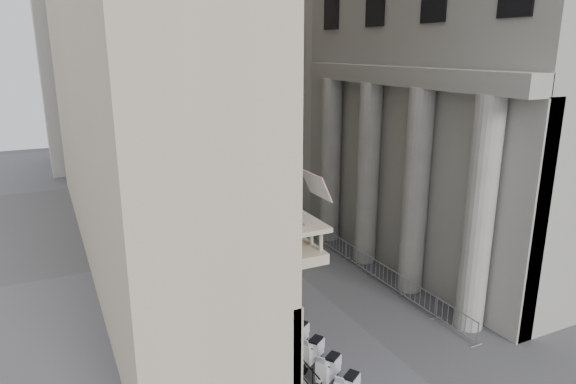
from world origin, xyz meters
The scene contains 33 objects.
far_building centered at (0.00, 48.00, 15.00)m, with size 22.00×10.00×30.00m, color beige.
iron_fence centered at (-4.30, 18.00, 0.00)m, with size 0.30×28.00×1.40m, color black, non-canonical shape.
blue_awning centered at (4.15, 26.00, 0.00)m, with size 1.60×3.00×3.00m, color navy, non-canonical shape.
scooter_1 centered at (-3.28, 5.16, 0.00)m, with size 0.56×1.40×1.50m, color silver, non-canonical shape.
scooter_2 centered at (-3.28, 6.40, 0.00)m, with size 0.56×1.40×1.50m, color silver, non-canonical shape.
scooter_3 centered at (-3.28, 7.64, 0.00)m, with size 0.56×1.40×1.50m, color silver, non-canonical shape.
scooter_4 centered at (-3.28, 8.89, 0.00)m, with size 0.56×1.40×1.50m, color silver, non-canonical shape.
scooter_5 centered at (-3.28, 10.13, 0.00)m, with size 0.56×1.40×1.50m, color silver, non-canonical shape.
scooter_6 centered at (-3.28, 11.37, 0.00)m, with size 0.56×1.40×1.50m, color silver, non-canonical shape.
scooter_7 centered at (-3.28, 12.61, 0.00)m, with size 0.56×1.40×1.50m, color silver, non-canonical shape.
scooter_8 centered at (-3.28, 13.86, 0.00)m, with size 0.56×1.40×1.50m, color silver, non-canonical shape.
scooter_9 centered at (-3.28, 15.10, 0.00)m, with size 0.56×1.40×1.50m, color silver, non-canonical shape.
scooter_10 centered at (-3.28, 16.34, 0.00)m, with size 0.56×1.40×1.50m, color silver, non-canonical shape.
scooter_11 centered at (-3.28, 17.59, 0.00)m, with size 0.56×1.40×1.50m, color silver, non-canonical shape.
scooter_12 centered at (-3.28, 18.83, 0.00)m, with size 0.56×1.40×1.50m, color silver, non-canonical shape.
scooter_13 centered at (-3.28, 20.07, 0.00)m, with size 0.56×1.40×1.50m, color silver, non-canonical shape.
scooter_14 centered at (-3.28, 21.31, 0.00)m, with size 0.56×1.40×1.50m, color silver, non-canonical shape.
barrier_0 centered at (3.36, 5.83, 0.00)m, with size 0.60×2.40×1.10m, color #A7AAAF, non-canonical shape.
barrier_1 centered at (3.36, 8.33, 0.00)m, with size 0.60×2.40×1.10m, color #A7AAAF, non-canonical shape.
barrier_2 centered at (3.36, 10.83, 0.00)m, with size 0.60×2.40×1.10m, color #A7AAAF, non-canonical shape.
barrier_3 centered at (3.36, 13.33, 0.00)m, with size 0.60×2.40×1.10m, color #A7AAAF, non-canonical shape.
barrier_4 centered at (3.36, 15.83, 0.00)m, with size 0.60×2.40×1.10m, color #A7AAAF, non-canonical shape.
barrier_5 centered at (3.36, 18.33, 0.00)m, with size 0.60×2.40×1.10m, color #A7AAAF, non-canonical shape.
barrier_6 centered at (3.36, 20.83, 0.00)m, with size 0.60×2.40×1.10m, color #A7AAAF, non-canonical shape.
barrier_7 centered at (3.36, 23.33, 0.00)m, with size 0.60×2.40×1.10m, color #A7AAAF, non-canonical shape.
barrier_8 centered at (3.36, 25.83, 0.00)m, with size 0.60×2.40×1.10m, color #A7AAAF, non-canonical shape.
barrier_9 centered at (3.36, 28.33, 0.00)m, with size 0.60×2.40×1.10m, color #A7AAAF, non-canonical shape.
security_tent centered at (-3.60, 20.00, 2.96)m, with size 4.36×4.36×3.54m.
street_lamp centered at (-2.25, 20.95, 4.31)m, with size 2.35×0.71×7.31m.
info_kiosk centered at (-2.80, 24.39, 0.85)m, with size 0.54×0.82×1.67m.
pedestrian_a centered at (0.56, 29.20, 0.90)m, with size 0.66×0.43×1.80m, color #0E1038.
pedestrian_b centered at (3.00, 33.10, 0.95)m, with size 0.92×0.72×1.89m, color black.
pedestrian_c centered at (-0.51, 30.02, 0.93)m, with size 0.91×0.59×1.86m, color black.
Camera 1 is at (-11.56, -8.57, 11.66)m, focal length 32.00 mm.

